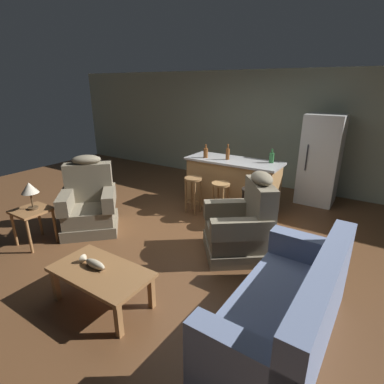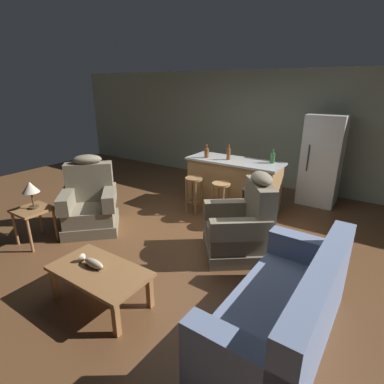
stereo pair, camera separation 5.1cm
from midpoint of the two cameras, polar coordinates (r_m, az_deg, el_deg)
ground_plane at (r=4.91m, az=0.26°, el=-7.91°), size 12.00×12.00×0.00m
back_wall at (r=7.24m, az=14.04°, el=11.45°), size 12.00×0.05×2.60m
coffee_table at (r=3.47m, az=-17.36°, el=-14.80°), size 1.10×0.60×0.42m
fish_figurine at (r=3.50m, az=-18.74°, el=-12.74°), size 0.34×0.10×0.10m
couch at (r=3.05m, az=17.28°, el=-20.93°), size 0.89×1.92×0.94m
recliner_near_lamp at (r=5.23m, az=-19.18°, el=-2.20°), size 1.19×1.19×1.20m
recliner_near_island at (r=4.24m, az=9.27°, el=-6.48°), size 1.18×1.18×1.20m
end_table at (r=5.03m, az=-28.37°, el=-3.96°), size 0.48×0.48×0.56m
table_lamp at (r=4.90m, az=-28.80°, el=0.49°), size 0.24×0.24×0.41m
kitchen_island at (r=5.82m, az=7.47°, el=1.57°), size 1.80×0.70×0.95m
bar_stool_left at (r=5.53m, az=-0.04°, el=0.68°), size 0.32×0.32×0.68m
bar_stool_middle at (r=5.26m, az=5.15°, el=-0.43°), size 0.32×0.32×0.68m
bar_stool_right at (r=5.04m, az=10.84°, el=-1.64°), size 0.32×0.32×0.68m
refrigerator at (r=6.45m, az=23.05°, el=5.67°), size 0.70×0.69×1.76m
bottle_tall_green at (r=5.68m, az=6.56°, el=7.26°), size 0.07×0.07×0.29m
bottle_short_amber at (r=5.59m, az=14.68°, el=6.38°), size 0.09×0.09×0.25m
bottle_wine_dark at (r=5.80m, az=2.37°, el=7.50°), size 0.09×0.09×0.26m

